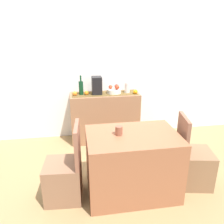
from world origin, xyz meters
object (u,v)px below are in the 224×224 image
Objects in this scene: coffee_cup at (119,131)px; fruit_bowl at (114,91)px; sideboard_console at (105,117)px; coffee_maker at (97,86)px; wine_bottle at (81,88)px; chair_by_corner at (193,165)px; dining_table at (132,163)px; ceramic_vase at (127,88)px; chair_near_window at (65,177)px.

fruit_bowl is at bearing 82.47° from coffee_cup.
sideboard_console is 3.96× the size of coffee_maker.
fruit_bowl is at bearing -0.00° from wine_bottle.
sideboard_console is 1.28× the size of chair_by_corner.
coffee_cup is (-0.16, 0.02, 0.42)m from dining_table.
sideboard_console is at bearing 180.00° from fruit_bowl.
wine_bottle reaches higher than fruit_bowl.
ceramic_vase is (0.77, -0.00, -0.03)m from wine_bottle.
coffee_maker is at bearing 69.79° from chair_near_window.
wine_bottle is at bearing 132.77° from chair_by_corner.
coffee_maker is at bearing 126.57° from chair_by_corner.
wine_bottle is (-0.55, 0.00, 0.08)m from fruit_bowl.
wine_bottle is at bearing 180.00° from coffee_maker.
wine_bottle is 0.26m from coffee_maker.
chair_by_corner is at bearing -0.97° from coffee_cup.
ceramic_vase is 1.45m from coffee_cup.
chair_near_window is at bearing -114.72° from sideboard_console.
dining_table is at bearing -100.18° from ceramic_vase.
dining_table is at bearing -79.48° from coffee_maker.
ceramic_vase is at bearing 0.00° from fruit_bowl.
ceramic_vase is 0.20× the size of chair_by_corner.
wine_bottle is at bearing 104.65° from coffee_cup.
fruit_bowl is 0.55m from wine_bottle.
coffee_maker is at bearing 180.00° from sideboard_console.
coffee_maker is 1.88m from chair_by_corner.
chair_near_window is at bearing -119.83° from fruit_bowl.
coffee_cup is at bearing 173.05° from dining_table.
fruit_bowl is 1.30× the size of ceramic_vase.
sideboard_console is at bearing 122.99° from chair_by_corner.
chair_near_window is (-0.81, -1.40, -0.61)m from fruit_bowl.
wine_bottle reaches higher than chair_near_window.
wine_bottle is at bearing 79.49° from chair_near_window.
coffee_maker is (-0.13, 0.00, 0.56)m from sideboard_console.
coffee_cup is 0.11× the size of chair_near_window.
chair_by_corner is at bearing -47.23° from wine_bottle.
ceramic_vase is 1.78× the size of coffee_cup.
dining_table is 0.78m from chair_by_corner.
wine_bottle reaches higher than coffee_cup.
sideboard_console is 1.41m from dining_table.
ceramic_vase reaches higher than dining_table.
chair_by_corner is (0.75, -1.40, -0.61)m from fruit_bowl.
coffee_cup is (-0.18, -1.38, -0.08)m from fruit_bowl.
chair_near_window is (-0.26, -1.40, -0.69)m from wine_bottle.
fruit_bowl is 0.23× the size of dining_table.
coffee_maker reaches higher than fruit_bowl.
wine_bottle is 1.58m from chair_near_window.
ceramic_vase is 1.63m from chair_by_corner.
wine_bottle is 0.35× the size of chair_by_corner.
coffee_cup is at bearing 1.85° from chair_near_window.
coffee_cup is at bearing -75.35° from wine_bottle.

